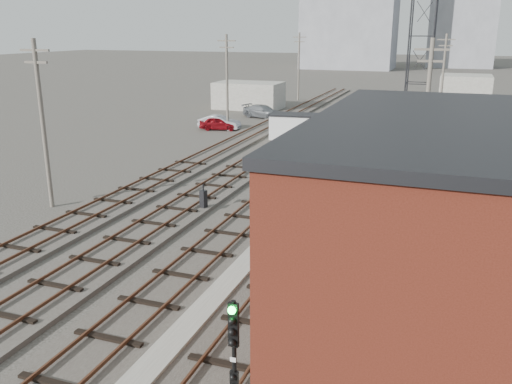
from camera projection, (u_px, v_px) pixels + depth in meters
The scene contains 23 objects.
ground at pixel (380, 115), 61.88m from camera, with size 320.00×320.00×0.00m, color #282621.
track_right at pixel (375, 154), 42.14m from camera, with size 3.20×90.00×0.39m.
track_mid_right at pixel (325, 150), 43.45m from camera, with size 3.20×90.00×0.39m.
track_mid_left at pixel (278, 147), 44.76m from camera, with size 3.20×90.00×0.39m.
track_left at pixel (233, 143), 46.07m from camera, with size 3.20×90.00×0.39m.
platform_curb at pixel (226, 288), 20.29m from camera, with size 0.90×28.00×0.26m, color gray.
brick_building at pixel (425, 245), 15.19m from camera, with size 6.54×12.20×7.22m.
lattice_tower at pixel (420, 60), 35.42m from camera, with size 1.60×1.60×15.00m.
utility_pole_left_a at pixel (43, 121), 28.61m from camera, with size 1.80×0.24×9.00m.
utility_pole_left_b at pixel (227, 80), 51.10m from camera, with size 1.80×0.24×9.00m.
utility_pole_left_c at pixel (299, 65), 73.59m from camera, with size 1.80×0.24×9.00m.
utility_pole_right_a at pixel (426, 118), 29.58m from camera, with size 1.80×0.24×9.00m.
utility_pole_right_b at pixel (443, 75), 56.56m from camera, with size 1.80×0.24×9.00m.
apartment_left at pixel (351, 5), 130.92m from camera, with size 22.00×14.00×30.00m, color gray.
apartment_right at pixel (464, 14), 136.47m from camera, with size 16.00×12.00×26.00m, color gray.
shed_left at pixel (249, 95), 66.66m from camera, with size 8.00×5.00×3.20m, color gray.
shed_right at pixel (465, 91), 67.35m from camera, with size 6.00×6.00×4.00m, color gray.
signal_mast at pixel (234, 362), 12.43m from camera, with size 0.40×0.40×3.65m.
switch_stand at pixel (203, 199), 29.12m from camera, with size 0.39×0.39×1.36m.
site_trailer at pixel (302, 128), 47.16m from camera, with size 5.87×3.06×2.37m.
car_red at pixel (219, 123), 52.67m from camera, with size 1.55×3.85×1.31m, color maroon.
car_silver at pixel (220, 122), 52.93m from camera, with size 1.44×4.12×1.36m, color #9C9EA3.
car_grey at pixel (263, 111), 59.83m from camera, with size 1.96×4.82×1.40m, color slate.
Camera 1 is at (7.87, -2.89, 9.43)m, focal length 38.00 mm.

